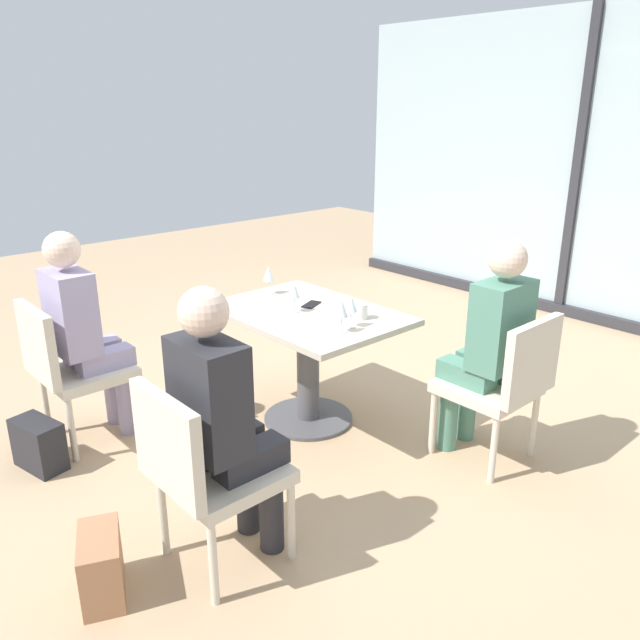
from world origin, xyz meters
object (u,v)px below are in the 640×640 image
chair_front_right (203,467)px  handbag_0 (101,566)px  handbag_1 (39,444)px  wine_glass_3 (294,291)px  wine_glass_2 (351,304)px  person_front_left (83,327)px  chair_far_right (504,381)px  coffee_cup (361,311)px  wine_glass_0 (268,274)px  chair_front_left (69,365)px  person_front_right (223,415)px  dining_table_main (308,343)px  cell_phone_on_table (311,304)px  wine_glass_1 (342,309)px  person_far_right (490,340)px

chair_front_right → handbag_0: bearing=-109.6°
handbag_1 → wine_glass_3: bearing=56.5°
handbag_0 → wine_glass_2: bearing=120.9°
chair_front_right → person_front_left: bearing=175.6°
chair_far_right → coffee_cup: size_ratio=9.67×
wine_glass_0 → wine_glass_2: 0.81m
chair_front_left → person_front_right: size_ratio=0.69×
dining_table_main → chair_front_left: bearing=-120.9°
dining_table_main → coffee_cup: bearing=24.2°
wine_glass_3 → coffee_cup: wine_glass_3 is taller
chair_front_right → wine_glass_3: (-0.76, 1.12, 0.37)m
person_front_right → wine_glass_3: person_front_right is taller
wine_glass_0 → person_front_left: bearing=-103.5°
cell_phone_on_table → wine_glass_0: bearing=164.4°
person_front_right → coffee_cup: 1.29m
wine_glass_2 → coffee_cup: (-0.06, 0.14, -0.09)m
person_front_right → person_front_left: same height
chair_far_right → handbag_1: 2.56m
wine_glass_1 → handbag_0: wine_glass_1 is taller
wine_glass_1 → coffee_cup: size_ratio=2.06×
chair_front_right → cell_phone_on_table: (-0.79, 1.28, 0.24)m
handbag_1 → person_front_left: bearing=97.0°
person_far_right → wine_glass_1: person_far_right is taller
person_front_right → wine_glass_0: (-1.15, 1.13, 0.16)m
person_front_left → wine_glass_0: bearing=76.5°
chair_far_right → wine_glass_1: (-0.68, -0.57, 0.37)m
chair_front_left → wine_glass_3: (0.67, 1.12, 0.37)m
person_front_right → person_far_right: same height
chair_front_right → handbag_1: 1.37m
chair_front_right → chair_far_right: 1.70m
person_far_right → wine_glass_2: person_far_right is taller
dining_table_main → wine_glass_3: size_ratio=6.13×
wine_glass_1 → cell_phone_on_table: wine_glass_1 is taller
wine_glass_2 → coffee_cup: bearing=111.9°
chair_front_left → wine_glass_3: size_ratio=4.70×
chair_far_right → dining_table_main: bearing=-156.4°
person_front_right → wine_glass_1: (-0.32, 0.98, 0.16)m
wine_glass_1 → wine_glass_3: same height
chair_front_left → person_front_right: person_front_right is taller
dining_table_main → chair_front_right: chair_front_right is taller
chair_front_left → coffee_cup: chair_front_left is taller
dining_table_main → coffee_cup: 0.42m
dining_table_main → chair_far_right: size_ratio=1.30×
coffee_cup → handbag_0: 1.87m
chair_front_right → chair_far_right: same height
chair_far_right → wine_glass_3: size_ratio=4.70×
person_front_right → person_front_left: size_ratio=1.00×
person_front_left → handbag_1: bearing=-70.6°
handbag_0 → wine_glass_1: bearing=120.3°
person_front_left → wine_glass_3: (0.67, 1.01, 0.16)m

